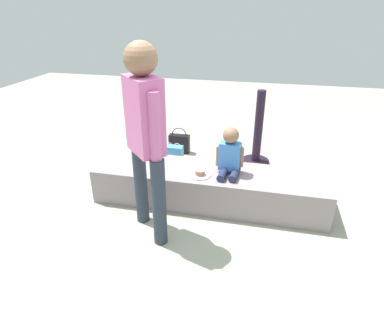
{
  "coord_description": "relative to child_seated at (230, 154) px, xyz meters",
  "views": [
    {
      "loc": [
        0.48,
        -2.95,
        1.94
      ],
      "look_at": [
        -0.12,
        -0.29,
        0.62
      ],
      "focal_mm": 30.55,
      "sensor_mm": 36.0,
      "label": 1
    }
  ],
  "objects": [
    {
      "name": "ground_plane",
      "position": [
        -0.2,
        -0.01,
        -0.59
      ],
      "size": [
        12.0,
        12.0,
        0.0
      ],
      "primitive_type": "plane",
      "color": "#9CA08C"
    },
    {
      "name": "concrete_ledge",
      "position": [
        -0.2,
        -0.01,
        -0.4
      ],
      "size": [
        2.4,
        0.58,
        0.37
      ],
      "primitive_type": "cube",
      "color": "gray",
      "rests_on": "ground_plane"
    },
    {
      "name": "child_seated",
      "position": [
        0.0,
        0.0,
        0.0
      ],
      "size": [
        0.28,
        0.32,
        0.48
      ],
      "color": "#22294C",
      "rests_on": "concrete_ledge"
    },
    {
      "name": "adult_standing",
      "position": [
        -0.64,
        -0.61,
        0.44
      ],
      "size": [
        0.39,
        0.39,
        1.7
      ],
      "color": "#283140",
      "rests_on": "ground_plane"
    },
    {
      "name": "cake_plate",
      "position": [
        -0.28,
        -0.12,
        -0.19
      ],
      "size": [
        0.22,
        0.22,
        0.07
      ],
      "color": "white",
      "rests_on": "concrete_ledge"
    },
    {
      "name": "gift_bag",
      "position": [
        -0.79,
        0.68,
        -0.43
      ],
      "size": [
        0.24,
        0.11,
        0.35
      ],
      "color": "#4C99E0",
      "rests_on": "ground_plane"
    },
    {
      "name": "railing_post",
      "position": [
        0.24,
        1.07,
        -0.23
      ],
      "size": [
        0.36,
        0.36,
        0.98
      ],
      "color": "black",
      "rests_on": "ground_plane"
    },
    {
      "name": "water_bottle_near_gift",
      "position": [
        -0.08,
        0.8,
        -0.49
      ],
      "size": [
        0.07,
        0.07,
        0.2
      ],
      "color": "silver",
      "rests_on": "ground_plane"
    },
    {
      "name": "cake_box_white",
      "position": [
        0.74,
        0.67,
        -0.53
      ],
      "size": [
        0.38,
        0.37,
        0.11
      ],
      "primitive_type": "cube",
      "rotation": [
        0.0,
        0.0,
        0.3
      ],
      "color": "white",
      "rests_on": "ground_plane"
    },
    {
      "name": "handbag_black_leather",
      "position": [
        -0.84,
        1.18,
        -0.45
      ],
      "size": [
        0.29,
        0.11,
        0.37
      ],
      "color": "black",
      "rests_on": "ground_plane"
    }
  ]
}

